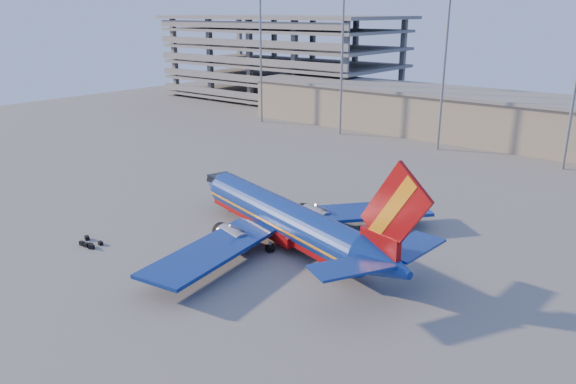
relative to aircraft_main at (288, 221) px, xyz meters
name	(u,v)px	position (x,y,z in m)	size (l,w,h in m)	color
ground	(294,237)	(-0.71, 1.85, -2.54)	(220.00, 220.00, 0.00)	slate
terminal_building	(553,124)	(9.29, 59.85, 1.77)	(122.00, 16.00, 8.50)	gray
parking_garage	(283,54)	(-62.71, 75.90, 9.19)	(62.00, 32.00, 21.40)	slate
light_mast_row	(509,46)	(4.29, 47.85, 15.01)	(101.60, 1.60, 28.65)	gray
aircraft_main	(288,221)	(0.00, 0.00, 0.00)	(34.29, 32.51, 11.90)	navy
luggage_pile	(89,243)	(-15.47, -12.82, -2.33)	(3.17, 1.67, 0.46)	black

